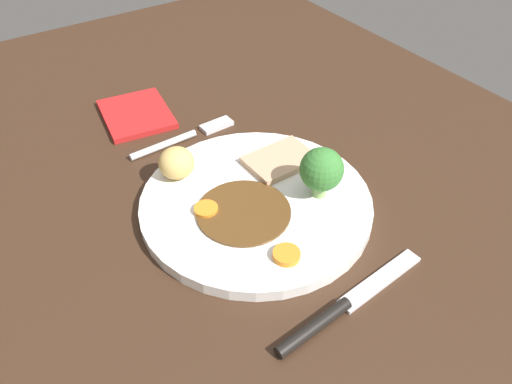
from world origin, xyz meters
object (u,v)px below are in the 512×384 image
dinner_plate (256,203)px  folded_napkin (136,114)px  carrot_coin_front (206,210)px  carrot_coin_back (287,255)px  broccoli_floret (322,170)px  fork (186,136)px  meat_slice_main (280,160)px  knife (340,309)px  roast_potato_left (177,163)px

dinner_plate → folded_napkin: size_ratio=2.38×
carrot_coin_front → carrot_coin_back: bearing=18.5°
broccoli_floret → fork: bearing=-161.6°
dinner_plate → meat_slice_main: bearing=122.2°
broccoli_floret → knife: broccoli_floret is taller
dinner_plate → broccoli_floret: (3.38, 6.36, 4.26)cm
fork → folded_napkin: size_ratio=1.39×
dinner_plate → broccoli_floret: size_ratio=4.29×
broccoli_floret → knife: 15.57cm
meat_slice_main → roast_potato_left: bearing=-112.2°
meat_slice_main → knife: meat_slice_main is taller
dinner_plate → broccoli_floret: bearing=62.0°
folded_napkin → roast_potato_left: bearing=-6.2°
roast_potato_left → knife: bearing=9.2°
meat_slice_main → carrot_coin_back: 15.31cm
roast_potato_left → carrot_coin_back: roast_potato_left is taller
folded_napkin → carrot_coin_back: bearing=2.1°
roast_potato_left → broccoli_floret: 16.85cm
meat_slice_main → dinner_plate: bearing=-57.8°
folded_napkin → carrot_coin_front: bearing=-5.0°
meat_slice_main → knife: (19.96, -7.54, -1.35)cm
knife → meat_slice_main: bearing=64.5°
roast_potato_left → carrot_coin_front: bearing=-2.3°
knife → folded_napkin: (-41.50, -2.19, -0.05)cm
meat_slice_main → knife: 21.38cm
fork → carrot_coin_back: bearing=-96.8°
dinner_plate → knife: size_ratio=1.41×
roast_potato_left → carrot_coin_front: roast_potato_left is taller
carrot_coin_front → carrot_coin_back: 10.72cm
dinner_plate → knife: bearing=-5.0°
carrot_coin_front → fork: 16.27cm
dinner_plate → carrot_coin_front: (-1.26, -5.71, 1.02)cm
dinner_plate → fork: 16.53cm
roast_potato_left → fork: roast_potato_left is taller
knife → folded_napkin: knife is taller
broccoli_floret → folded_napkin: bearing=-160.9°
roast_potato_left → carrot_coin_back: size_ratio=1.51×
carrot_coin_back → fork: (-25.44, 2.04, -1.35)cm
carrot_coin_front → meat_slice_main: bearing=102.4°
carrot_coin_back → fork: bearing=175.4°
broccoli_floret → folded_napkin: size_ratio=0.56×
roast_potato_left → fork: size_ratio=0.28×
carrot_coin_back → knife: 7.36cm
dinner_plate → knife: 16.16cm
dinner_plate → carrot_coin_front: 5.93cm
carrot_coin_front → fork: carrot_coin_front is taller
dinner_plate → carrot_coin_back: carrot_coin_back is taller
folded_napkin → broccoli_floret: bearing=19.1°
meat_slice_main → roast_potato_left: 12.56cm
roast_potato_left → knife: (24.67, 4.01, -2.84)cm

